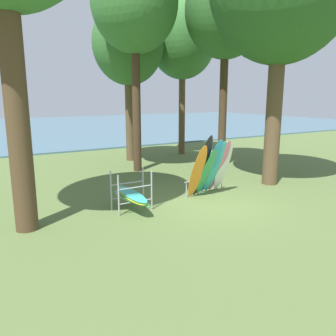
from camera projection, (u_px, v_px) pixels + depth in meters
ground_plane at (216, 202)px, 11.38m from camera, size 80.00×80.00×0.00m
lake_water at (41, 128)px, 37.25m from camera, size 80.00×36.00×0.10m
tree_mid_behind at (182, 41)px, 19.52m from camera, size 3.85×3.85×8.87m
tree_far_left_back at (226, 11)px, 15.78m from camera, size 3.87×3.87×9.64m
tree_far_right_back at (135, 3)px, 14.64m from camera, size 3.81×3.81×9.69m
tree_deep_back at (128, 45)px, 17.56m from camera, size 3.71×3.71×8.30m
leaning_board_pile at (211, 168)px, 12.01m from camera, size 1.95×1.17×2.24m
board_storage_rack at (131, 195)px, 10.53m from camera, size 1.15×2.13×1.25m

